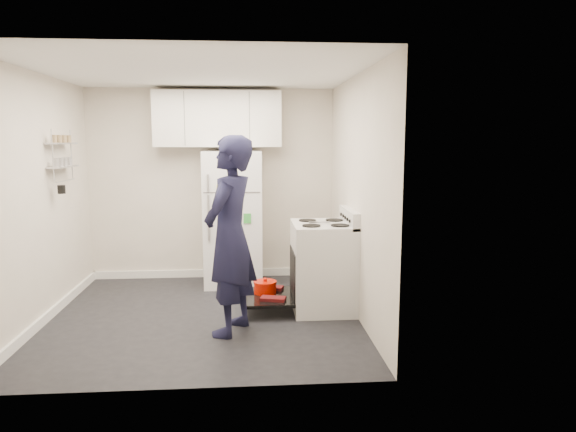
{
  "coord_description": "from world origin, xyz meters",
  "views": [
    {
      "loc": [
        0.48,
        -5.24,
        1.83
      ],
      "look_at": [
        0.89,
        0.04,
        1.05
      ],
      "focal_mm": 32.0,
      "sensor_mm": 36.0,
      "label": 1
    }
  ],
  "objects": [
    {
      "name": "open_oven_door",
      "position": [
        0.67,
        0.18,
        0.18
      ],
      "size": [
        0.55,
        0.7,
        0.21
      ],
      "color": "black",
      "rests_on": "ground"
    },
    {
      "name": "wall_shelf_rack",
      "position": [
        -1.52,
        0.49,
        1.68
      ],
      "size": [
        0.14,
        0.6,
        0.61
      ],
      "color": "#B2B2B7",
      "rests_on": "room"
    },
    {
      "name": "refrigerator",
      "position": [
        0.28,
        1.25,
        0.86
      ],
      "size": [
        0.72,
        0.74,
        1.77
      ],
      "color": "white",
      "rests_on": "ground"
    },
    {
      "name": "person",
      "position": [
        0.3,
        -0.46,
        0.94
      ],
      "size": [
        0.68,
        0.81,
        1.88
      ],
      "primitive_type": "imported",
      "rotation": [
        0.0,
        0.0,
        -1.96
      ],
      "color": "black",
      "rests_on": "ground"
    },
    {
      "name": "upper_cabinets",
      "position": [
        0.1,
        1.43,
        2.1
      ],
      "size": [
        1.6,
        0.33,
        0.7
      ],
      "primitive_type": "cube",
      "color": "silver",
      "rests_on": "room"
    },
    {
      "name": "room",
      "position": [
        -0.03,
        0.03,
        1.21
      ],
      "size": [
        3.21,
        3.21,
        2.51
      ],
      "color": "black",
      "rests_on": "ground"
    },
    {
      "name": "electric_range",
      "position": [
        1.26,
        0.15,
        0.47
      ],
      "size": [
        0.66,
        0.76,
        1.1
      ],
      "color": "silver",
      "rests_on": "ground"
    }
  ]
}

